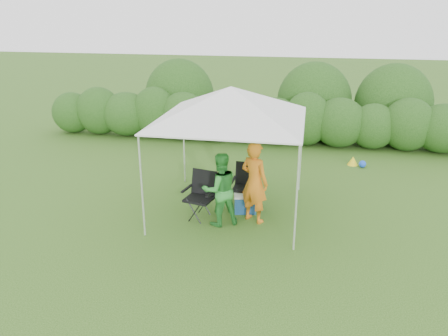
% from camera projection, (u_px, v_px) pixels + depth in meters
% --- Properties ---
extents(ground, '(70.00, 70.00, 0.00)m').
position_uv_depth(ground, '(226.00, 219.00, 9.56)').
color(ground, '#3D6620').
extents(hedge, '(15.36, 1.53, 1.80)m').
position_uv_depth(hedge, '(262.00, 119.00, 14.79)').
color(hedge, '#285219').
rests_on(hedge, ground).
extents(canopy, '(3.10, 3.10, 2.83)m').
position_uv_depth(canopy, '(231.00, 104.00, 9.17)').
color(canopy, silver).
rests_on(canopy, ground).
extents(chair_right, '(0.63, 0.58, 0.99)m').
position_uv_depth(chair_right, '(246.00, 182.00, 10.13)').
color(chair_right, black).
rests_on(chair_right, ground).
extents(chair_left, '(0.73, 0.69, 1.04)m').
position_uv_depth(chair_left, '(201.00, 192.00, 9.52)').
color(chair_left, black).
rests_on(chair_left, ground).
extents(man, '(0.78, 0.69, 1.78)m').
position_uv_depth(man, '(254.00, 182.00, 9.22)').
color(man, orange).
rests_on(man, ground).
extents(woman, '(0.97, 0.90, 1.59)m').
position_uv_depth(woman, '(220.00, 189.00, 9.11)').
color(woman, '#2D8C32').
rests_on(woman, ground).
extents(cooler, '(0.55, 0.44, 0.41)m').
position_uv_depth(cooler, '(245.00, 203.00, 9.85)').
color(cooler, navy).
rests_on(cooler, ground).
extents(bottle, '(0.06, 0.06, 0.21)m').
position_uv_depth(bottle, '(248.00, 191.00, 9.70)').
color(bottle, '#592D0C').
rests_on(bottle, cooler).
extents(lawn_toy, '(0.52, 0.43, 0.26)m').
position_uv_depth(lawn_toy, '(355.00, 162.00, 12.81)').
color(lawn_toy, yellow).
rests_on(lawn_toy, ground).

